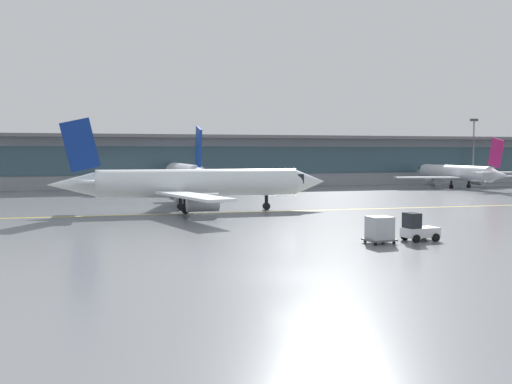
# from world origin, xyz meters

# --- Properties ---
(ground_plane) EXTENTS (400.00, 400.00, 0.00)m
(ground_plane) POSITION_xyz_m (0.00, 0.00, 0.00)
(ground_plane) COLOR slate
(taxiway_centreline_stripe) EXTENTS (109.96, 3.75, 0.01)m
(taxiway_centreline_stripe) POSITION_xyz_m (1.48, 32.56, 0.00)
(taxiway_centreline_stripe) COLOR yellow
(taxiway_centreline_stripe) RESTS_ON ground_plane
(terminal_concourse) EXTENTS (197.41, 11.00, 9.60)m
(terminal_concourse) POSITION_xyz_m (0.00, 80.70, 4.92)
(terminal_concourse) COLOR #8C939E
(terminal_concourse) RESTS_ON ground_plane
(gate_airplane_1) EXTENTS (28.44, 30.47, 10.13)m
(gate_airplane_1) POSITION_xyz_m (4.38, 62.75, 3.04)
(gate_airplane_1) COLOR silver
(gate_airplane_1) RESTS_ON ground_plane
(gate_airplane_2) EXTENTS (24.96, 26.76, 8.89)m
(gate_airplane_2) POSITION_xyz_m (53.81, 63.12, 2.67)
(gate_airplane_2) COLOR silver
(gate_airplane_2) RESTS_ON ground_plane
(taxiing_regional_jet) EXTENTS (30.51, 28.40, 10.12)m
(taxiing_regional_jet) POSITION_xyz_m (1.09, 34.57, 3.03)
(taxiing_regional_jet) COLOR white
(taxiing_regional_jet) RESTS_ON ground_plane
(baggage_tug) EXTENTS (2.71, 1.80, 2.10)m
(baggage_tug) POSITION_xyz_m (13.02, 8.93, 0.89)
(baggage_tug) COLOR silver
(baggage_tug) RESTS_ON ground_plane
(cargo_dolly_lead) EXTENTS (2.22, 1.77, 1.94)m
(cargo_dolly_lead) POSITION_xyz_m (9.78, 8.66, 1.05)
(cargo_dolly_lead) COLOR #595B60
(cargo_dolly_lead) RESTS_ON ground_plane
(apron_light_mast_1) EXTENTS (1.80, 0.36, 13.25)m
(apron_light_mast_1) POSITION_xyz_m (65.85, 74.78, 7.31)
(apron_light_mast_1) COLOR gray
(apron_light_mast_1) RESTS_ON ground_plane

